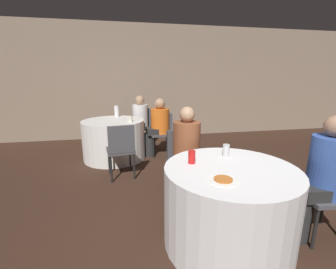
{
  "coord_description": "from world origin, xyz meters",
  "views": [
    {
      "loc": [
        -0.96,
        -1.79,
        1.5
      ],
      "look_at": [
        -0.47,
        0.81,
        0.84
      ],
      "focal_mm": 24.0,
      "sensor_mm": 36.0,
      "label": 1
    }
  ],
  "objects_px": {
    "soda_can_silver": "(226,150)",
    "pizza_plate_near": "(223,180)",
    "chair_far_northeast": "(143,123)",
    "person_white_shirt": "(139,121)",
    "person_blue_shirt": "(320,179)",
    "chair_near_east": "(334,187)",
    "table_far": "(114,139)",
    "person_orange_shirt": "(157,126)",
    "bottle_far": "(117,111)",
    "chair_near_north": "(183,156)",
    "soda_can_red": "(192,157)",
    "chair_far_south": "(121,146)",
    "table_near": "(228,205)",
    "chair_far_east": "(164,129)",
    "person_floral_shirt": "(189,154)"
  },
  "relations": [
    {
      "from": "chair_far_northeast",
      "to": "person_white_shirt",
      "type": "distance_m",
      "value": 0.17
    },
    {
      "from": "table_far",
      "to": "person_white_shirt",
      "type": "relative_size",
      "value": 1.01
    },
    {
      "from": "soda_can_silver",
      "to": "pizza_plate_near",
      "type": "bearing_deg",
      "value": -116.62
    },
    {
      "from": "pizza_plate_near",
      "to": "soda_can_red",
      "type": "relative_size",
      "value": 1.89
    },
    {
      "from": "pizza_plate_near",
      "to": "chair_far_south",
      "type": "bearing_deg",
      "value": 113.99
    },
    {
      "from": "chair_near_north",
      "to": "person_white_shirt",
      "type": "relative_size",
      "value": 0.74
    },
    {
      "from": "chair_far_east",
      "to": "bottle_far",
      "type": "distance_m",
      "value": 1.05
    },
    {
      "from": "chair_far_northeast",
      "to": "chair_near_east",
      "type": "bearing_deg",
      "value": 151.92
    },
    {
      "from": "pizza_plate_near",
      "to": "bottle_far",
      "type": "xyz_separation_m",
      "value": [
        -0.89,
        3.2,
        0.11
      ]
    },
    {
      "from": "person_orange_shirt",
      "to": "soda_can_red",
      "type": "xyz_separation_m",
      "value": [
        -0.01,
        -2.42,
        0.22
      ]
    },
    {
      "from": "person_blue_shirt",
      "to": "person_orange_shirt",
      "type": "relative_size",
      "value": 1.05
    },
    {
      "from": "person_blue_shirt",
      "to": "soda_can_silver",
      "type": "distance_m",
      "value": 0.87
    },
    {
      "from": "chair_far_south",
      "to": "pizza_plate_near",
      "type": "distance_m",
      "value": 1.99
    },
    {
      "from": "chair_near_east",
      "to": "chair_far_south",
      "type": "xyz_separation_m",
      "value": [
        -1.98,
        1.69,
        0.0
      ]
    },
    {
      "from": "chair_near_north",
      "to": "soda_can_red",
      "type": "distance_m",
      "value": 0.87
    },
    {
      "from": "person_blue_shirt",
      "to": "person_orange_shirt",
      "type": "bearing_deg",
      "value": 29.35
    },
    {
      "from": "chair_near_north",
      "to": "soda_can_red",
      "type": "bearing_deg",
      "value": 70.46
    },
    {
      "from": "chair_near_east",
      "to": "chair_near_north",
      "type": "bearing_deg",
      "value": 53.24
    },
    {
      "from": "chair_near_east",
      "to": "pizza_plate_near",
      "type": "relative_size",
      "value": 3.7
    },
    {
      "from": "chair_near_east",
      "to": "bottle_far",
      "type": "bearing_deg",
      "value": 40.25
    },
    {
      "from": "chair_near_north",
      "to": "person_blue_shirt",
      "type": "bearing_deg",
      "value": 123.18
    },
    {
      "from": "table_far",
      "to": "bottle_far",
      "type": "relative_size",
      "value": 5.12
    },
    {
      "from": "person_orange_shirt",
      "to": "pizza_plate_near",
      "type": "distance_m",
      "value": 2.83
    },
    {
      "from": "chair_far_northeast",
      "to": "person_blue_shirt",
      "type": "xyz_separation_m",
      "value": [
        1.36,
        -3.42,
        0.09
      ]
    },
    {
      "from": "person_blue_shirt",
      "to": "bottle_far",
      "type": "height_order",
      "value": "person_blue_shirt"
    },
    {
      "from": "chair_far_northeast",
      "to": "soda_can_silver",
      "type": "relative_size",
      "value": 6.98
    },
    {
      "from": "table_near",
      "to": "chair_far_northeast",
      "type": "height_order",
      "value": "chair_far_northeast"
    },
    {
      "from": "table_far",
      "to": "pizza_plate_near",
      "type": "distance_m",
      "value": 2.97
    },
    {
      "from": "table_near",
      "to": "chair_near_east",
      "type": "height_order",
      "value": "chair_near_east"
    },
    {
      "from": "chair_far_south",
      "to": "soda_can_red",
      "type": "xyz_separation_m",
      "value": [
        0.67,
        -1.41,
        0.29
      ]
    },
    {
      "from": "soda_can_silver",
      "to": "chair_far_south",
      "type": "bearing_deg",
      "value": 129.76
    },
    {
      "from": "soda_can_red",
      "to": "soda_can_silver",
      "type": "bearing_deg",
      "value": 17.6
    },
    {
      "from": "person_orange_shirt",
      "to": "pizza_plate_near",
      "type": "height_order",
      "value": "person_orange_shirt"
    },
    {
      "from": "table_near",
      "to": "chair_far_east",
      "type": "height_order",
      "value": "chair_far_east"
    },
    {
      "from": "chair_far_east",
      "to": "soda_can_silver",
      "type": "distance_m",
      "value": 2.33
    },
    {
      "from": "soda_can_silver",
      "to": "bottle_far",
      "type": "height_order",
      "value": "bottle_far"
    },
    {
      "from": "chair_far_south",
      "to": "person_orange_shirt",
      "type": "relative_size",
      "value": 0.75
    },
    {
      "from": "person_white_shirt",
      "to": "person_blue_shirt",
      "type": "bearing_deg",
      "value": 152.0
    },
    {
      "from": "chair_near_east",
      "to": "person_floral_shirt",
      "type": "bearing_deg",
      "value": 56.83
    },
    {
      "from": "person_blue_shirt",
      "to": "table_near",
      "type": "bearing_deg",
      "value": 90.0
    },
    {
      "from": "chair_far_south",
      "to": "chair_far_east",
      "type": "height_order",
      "value": "same"
    },
    {
      "from": "chair_far_northeast",
      "to": "soda_can_red",
      "type": "bearing_deg",
      "value": 131.98
    },
    {
      "from": "soda_can_silver",
      "to": "table_far",
      "type": "bearing_deg",
      "value": 118.31
    },
    {
      "from": "chair_far_south",
      "to": "person_white_shirt",
      "type": "bearing_deg",
      "value": 68.69
    },
    {
      "from": "chair_near_north",
      "to": "chair_far_northeast",
      "type": "height_order",
      "value": "same"
    },
    {
      "from": "table_far",
      "to": "chair_far_northeast",
      "type": "height_order",
      "value": "chair_far_northeast"
    },
    {
      "from": "chair_near_east",
      "to": "pizza_plate_near",
      "type": "bearing_deg",
      "value": 102.14
    },
    {
      "from": "person_orange_shirt",
      "to": "person_floral_shirt",
      "type": "relative_size",
      "value": 0.97
    },
    {
      "from": "person_floral_shirt",
      "to": "soda_can_red",
      "type": "xyz_separation_m",
      "value": [
        -0.16,
        -0.66,
        0.21
      ]
    },
    {
      "from": "table_near",
      "to": "chair_near_north",
      "type": "height_order",
      "value": "chair_near_north"
    }
  ]
}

